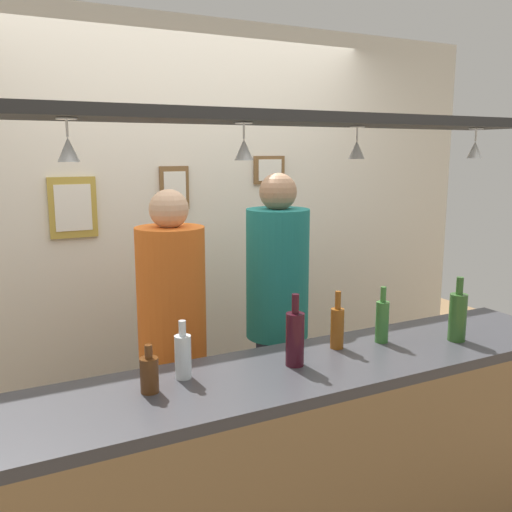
# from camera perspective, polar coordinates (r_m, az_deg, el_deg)

# --- Properties ---
(back_wall) EXTENTS (4.40, 0.06, 2.60)m
(back_wall) POSITION_cam_1_polar(r_m,az_deg,el_deg) (3.54, -7.43, 2.15)
(back_wall) COLOR silver
(back_wall) RESTS_ON ground_plane
(bar_counter) EXTENTS (2.70, 0.55, 0.95)m
(bar_counter) POSITION_cam_1_polar(r_m,az_deg,el_deg) (2.37, 7.03, -18.94)
(bar_counter) COLOR #38383D
(bar_counter) RESTS_ON ground_plane
(overhead_glass_rack) EXTENTS (2.20, 0.36, 0.04)m
(overhead_glass_rack) POSITION_cam_1_polar(r_m,az_deg,el_deg) (2.24, 4.83, 13.68)
(overhead_glass_rack) COLOR black
(hanging_wineglass_far_left) EXTENTS (0.07, 0.07, 0.13)m
(hanging_wineglass_far_left) POSITION_cam_1_polar(r_m,az_deg,el_deg) (1.86, -18.51, 10.35)
(hanging_wineglass_far_left) COLOR silver
(hanging_wineglass_far_left) RESTS_ON overhead_glass_rack
(hanging_wineglass_left) EXTENTS (0.07, 0.07, 0.13)m
(hanging_wineglass_left) POSITION_cam_1_polar(r_m,az_deg,el_deg) (2.05, -1.23, 10.86)
(hanging_wineglass_left) COLOR silver
(hanging_wineglass_left) RESTS_ON overhead_glass_rack
(hanging_wineglass_center_left) EXTENTS (0.07, 0.07, 0.13)m
(hanging_wineglass_center_left) POSITION_cam_1_polar(r_m,az_deg,el_deg) (2.42, 10.17, 10.67)
(hanging_wineglass_center_left) COLOR silver
(hanging_wineglass_center_left) RESTS_ON overhead_glass_rack
(hanging_wineglass_center) EXTENTS (0.07, 0.07, 0.13)m
(hanging_wineglass_center) POSITION_cam_1_polar(r_m,az_deg,el_deg) (2.75, 21.31, 10.10)
(hanging_wineglass_center) COLOR silver
(hanging_wineglass_center) RESTS_ON overhead_glass_rack
(person_left_orange_shirt) EXTENTS (0.34, 0.34, 1.64)m
(person_left_orange_shirt) POSITION_cam_1_polar(r_m,az_deg,el_deg) (2.86, -8.51, -6.42)
(person_left_orange_shirt) COLOR #2D334C
(person_left_orange_shirt) RESTS_ON ground_plane
(person_middle_teal_shirt) EXTENTS (0.34, 0.34, 1.70)m
(person_middle_teal_shirt) POSITION_cam_1_polar(r_m,az_deg,el_deg) (3.08, 2.17, -4.21)
(person_middle_teal_shirt) COLOR #2D334C
(person_middle_teal_shirt) RESTS_ON ground_plane
(bottle_champagne_green) EXTENTS (0.08, 0.08, 0.30)m
(bottle_champagne_green) POSITION_cam_1_polar(r_m,az_deg,el_deg) (2.76, 19.78, -5.72)
(bottle_champagne_green) COLOR #2D5623
(bottle_champagne_green) RESTS_ON bar_counter
(bottle_beer_green_import) EXTENTS (0.06, 0.06, 0.26)m
(bottle_beer_green_import) POSITION_cam_1_polar(r_m,az_deg,el_deg) (2.64, 12.67, -6.37)
(bottle_beer_green_import) COLOR #336B2D
(bottle_beer_green_import) RESTS_ON bar_counter
(bottle_wine_dark_red) EXTENTS (0.08, 0.08, 0.30)m
(bottle_wine_dark_red) POSITION_cam_1_polar(r_m,az_deg,el_deg) (2.31, 3.97, -8.25)
(bottle_wine_dark_red) COLOR #380F19
(bottle_wine_dark_red) RESTS_ON bar_counter
(bottle_beer_amber_tall) EXTENTS (0.06, 0.06, 0.26)m
(bottle_beer_amber_tall) POSITION_cam_1_polar(r_m,az_deg,el_deg) (2.53, 8.24, -7.07)
(bottle_beer_amber_tall) COLOR brown
(bottle_beer_amber_tall) RESTS_ON bar_counter
(bottle_beer_brown_stubby) EXTENTS (0.07, 0.07, 0.18)m
(bottle_beer_brown_stubby) POSITION_cam_1_polar(r_m,az_deg,el_deg) (2.11, -10.77, -11.64)
(bottle_beer_brown_stubby) COLOR #512D14
(bottle_beer_brown_stubby) RESTS_ON bar_counter
(bottle_soda_clear) EXTENTS (0.06, 0.06, 0.23)m
(bottle_soda_clear) POSITION_cam_1_polar(r_m,az_deg,el_deg) (2.21, -7.42, -9.93)
(bottle_soda_clear) COLOR silver
(bottle_soda_clear) RESTS_ON bar_counter
(picture_frame_upper_small) EXTENTS (0.22, 0.02, 0.18)m
(picture_frame_upper_small) POSITION_cam_1_polar(r_m,az_deg,el_deg) (3.70, 1.36, 8.72)
(picture_frame_upper_small) COLOR brown
(picture_frame_upper_small) RESTS_ON back_wall
(picture_frame_caricature) EXTENTS (0.26, 0.02, 0.34)m
(picture_frame_caricature) POSITION_cam_1_polar(r_m,az_deg,el_deg) (3.31, -18.07, 4.70)
(picture_frame_caricature) COLOR #B29338
(picture_frame_caricature) RESTS_ON back_wall
(picture_frame_crest) EXTENTS (0.18, 0.02, 0.26)m
(picture_frame_crest) POSITION_cam_1_polar(r_m,az_deg,el_deg) (3.45, -8.27, 6.85)
(picture_frame_crest) COLOR brown
(picture_frame_crest) RESTS_ON back_wall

